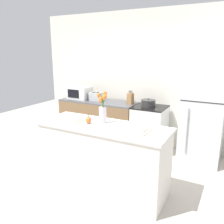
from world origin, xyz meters
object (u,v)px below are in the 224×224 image
object	(u,v)px
plate_setting_left	(73,120)
toaster	(96,96)
stove_range	(149,129)
pear_figurine	(88,120)
knife_block	(130,98)
refrigerator	(203,111)
microwave	(80,93)
cooking_pot	(148,103)
plate_setting_right	(136,130)
flower_vase	(103,110)

from	to	relation	value
plate_setting_left	toaster	bearing A→B (deg)	111.35
stove_range	toaster	size ratio (longest dim) A/B	3.16
pear_figurine	knife_block	size ratio (longest dim) A/B	0.50
stove_range	pear_figurine	bearing A→B (deg)	-100.39
refrigerator	microwave	distance (m)	2.59
stove_range	microwave	xyz separation A→B (m)	(-1.64, -0.00, 0.58)
pear_figurine	cooking_pot	distance (m)	1.64
plate_setting_left	knife_block	bearing A→B (deg)	84.48
knife_block	stove_range	bearing A→B (deg)	-3.51
pear_figurine	plate_setting_right	distance (m)	0.69
microwave	knife_block	xyz separation A→B (m)	(1.21, 0.03, -0.02)
refrigerator	toaster	size ratio (longest dim) A/B	6.50
plate_setting_left	knife_block	xyz separation A→B (m)	(0.16, 1.65, 0.03)
stove_range	refrigerator	bearing A→B (deg)	0.04
stove_range	toaster	distance (m)	1.33
microwave	pear_figurine	bearing A→B (deg)	-51.00
refrigerator	flower_vase	xyz separation A→B (m)	(-1.10, -1.52, 0.23)
plate_setting_right	knife_block	size ratio (longest dim) A/B	1.21
refrigerator	flower_vase	distance (m)	1.89
toaster	cooking_pot	distance (m)	1.19
flower_vase	pear_figurine	size ratio (longest dim) A/B	3.25
pear_figurine	stove_range	bearing A→B (deg)	79.61
refrigerator	pear_figurine	bearing A→B (deg)	-127.22
plate_setting_left	stove_range	bearing A→B (deg)	70.13
plate_setting_right	cooking_pot	distance (m)	1.65
refrigerator	plate_setting_left	xyz separation A→B (m)	(-1.54, -1.63, 0.05)
refrigerator	cooking_pot	xyz separation A→B (m)	(-0.98, -0.03, 0.04)
toaster	knife_block	world-z (taller)	knife_block
microwave	stove_range	bearing A→B (deg)	0.02
toaster	plate_setting_left	bearing A→B (deg)	-68.65
refrigerator	pear_figurine	distance (m)	2.07
microwave	knife_block	world-z (taller)	same
pear_figurine	microwave	size ratio (longest dim) A/B	0.28
stove_range	pear_figurine	size ratio (longest dim) A/B	6.57
plate_setting_left	toaster	distance (m)	1.74
plate_setting_right	toaster	bearing A→B (deg)	134.78
flower_vase	knife_block	distance (m)	1.58
pear_figurine	cooking_pot	xyz separation A→B (m)	(0.27, 1.62, -0.05)
plate_setting_right	cooking_pot	bearing A→B (deg)	104.75
stove_range	flower_vase	size ratio (longest dim) A/B	2.02
refrigerator	knife_block	xyz separation A→B (m)	(-1.38, 0.03, 0.09)
stove_range	plate_setting_right	xyz separation A→B (m)	(0.39, -1.63, 0.52)
refrigerator	flower_vase	size ratio (longest dim) A/B	4.15
flower_vase	knife_block	xyz separation A→B (m)	(-0.28, 1.55, -0.14)
cooking_pot	microwave	world-z (taller)	microwave
stove_range	plate_setting_left	world-z (taller)	plate_setting_left
plate_setting_right	toaster	size ratio (longest dim) A/B	1.17
toaster	pear_figurine	bearing A→B (deg)	-60.73
refrigerator	knife_block	size ratio (longest dim) A/B	6.74
pear_figurine	microwave	world-z (taller)	microwave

